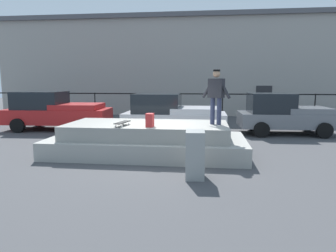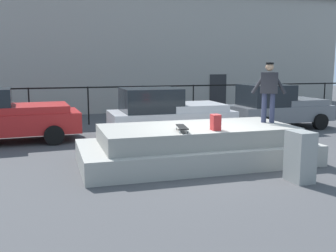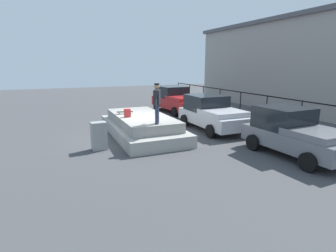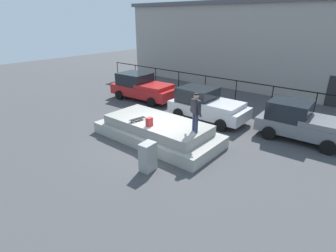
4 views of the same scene
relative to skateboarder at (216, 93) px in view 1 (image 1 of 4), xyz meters
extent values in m
plane|color=#424244|center=(-1.81, -0.26, -1.94)|extent=(60.00, 60.00, 0.00)
cube|color=#9E9B93|center=(-2.13, -0.01, -1.67)|extent=(6.11, 2.82, 0.54)
cube|color=gray|center=(-2.13, -0.01, -1.18)|extent=(5.01, 2.31, 0.44)
cylinder|color=#2D334C|center=(0.10, -0.05, -0.55)|extent=(0.14, 0.14, 0.82)
cylinder|color=#2D334C|center=(-0.10, 0.05, -0.55)|extent=(0.14, 0.14, 0.82)
cube|color=#26262B|center=(0.00, 0.00, 0.14)|extent=(0.52, 0.43, 0.58)
cylinder|color=#26262B|center=(0.25, -0.13, 0.12)|extent=(0.39, 0.27, 0.58)
cylinder|color=#26262B|center=(-0.25, 0.13, 0.12)|extent=(0.39, 0.27, 0.58)
sphere|color=tan|center=(0.00, 0.00, 0.57)|extent=(0.22, 0.22, 0.22)
cylinder|color=black|center=(0.00, 0.00, 0.67)|extent=(0.28, 0.28, 0.05)
cube|color=black|center=(-2.75, -0.67, -0.86)|extent=(0.33, 0.81, 0.02)
cylinder|color=silver|center=(-2.61, -0.43, -0.94)|extent=(0.04, 0.06, 0.06)
cylinder|color=silver|center=(-2.81, -0.40, -0.94)|extent=(0.04, 0.06, 0.06)
cylinder|color=silver|center=(-2.70, -0.93, -0.94)|extent=(0.04, 0.06, 0.06)
cylinder|color=silver|center=(-2.89, -0.90, -0.94)|extent=(0.04, 0.06, 0.06)
cube|color=red|center=(-1.91, -0.75, -0.77)|extent=(0.21, 0.29, 0.39)
cube|color=#B21E1E|center=(-7.25, 4.34, -1.29)|extent=(4.88, 2.22, 0.68)
cube|color=black|center=(-8.08, 4.29, -0.54)|extent=(2.25, 1.91, 0.81)
cube|color=#B21E1E|center=(-6.30, 4.39, -0.83)|extent=(2.25, 1.97, 0.24)
cylinder|color=black|center=(-8.79, 5.24, -1.62)|extent=(0.65, 0.26, 0.64)
cylinder|color=black|center=(-8.67, 3.26, -1.62)|extent=(0.65, 0.26, 0.64)
cylinder|color=black|center=(-5.83, 5.41, -1.62)|extent=(0.65, 0.26, 0.64)
cylinder|color=black|center=(-5.71, 3.43, -1.62)|extent=(0.65, 0.26, 0.64)
cube|color=#B7B7BC|center=(-1.64, 3.79, -1.32)|extent=(4.39, 1.95, 0.62)
cube|color=black|center=(-2.41, 3.79, -0.60)|extent=(1.97, 1.80, 0.82)
cube|color=#B7B7BC|center=(-0.76, 3.79, -0.89)|extent=(1.97, 1.86, 0.24)
cylinder|color=black|center=(-3.00, 4.79, -1.62)|extent=(0.64, 0.22, 0.64)
cylinder|color=black|center=(-3.00, 2.80, -1.62)|extent=(0.64, 0.22, 0.64)
cylinder|color=black|center=(-0.28, 4.79, -1.62)|extent=(0.64, 0.22, 0.64)
cylinder|color=black|center=(-0.28, 2.79, -1.62)|extent=(0.64, 0.22, 0.64)
cube|color=slate|center=(3.19, 4.37, -1.32)|extent=(4.09, 2.01, 0.62)
cube|color=black|center=(2.49, 4.34, -0.59)|extent=(1.88, 1.77, 0.84)
cube|color=slate|center=(3.99, 4.41, -0.89)|extent=(1.88, 1.82, 0.24)
cylinder|color=black|center=(1.90, 5.26, -1.62)|extent=(0.65, 0.25, 0.64)
cylinder|color=black|center=(1.98, 3.38, -1.62)|extent=(0.65, 0.25, 0.64)
cylinder|color=black|center=(4.40, 5.36, -1.62)|extent=(0.65, 0.25, 0.64)
cylinder|color=black|center=(4.47, 3.48, -1.62)|extent=(0.65, 0.25, 0.64)
cube|color=gray|center=(-0.54, -2.31, -1.37)|extent=(0.47, 0.62, 1.14)
cylinder|color=black|center=(-11.41, 7.52, -1.13)|extent=(0.06, 0.06, 1.64)
cylinder|color=black|center=(-9.01, 7.52, -1.13)|extent=(0.06, 0.06, 1.64)
cylinder|color=black|center=(-6.61, 7.52, -1.13)|extent=(0.06, 0.06, 1.64)
cylinder|color=black|center=(-4.21, 7.52, -1.13)|extent=(0.06, 0.06, 1.64)
cylinder|color=black|center=(-1.81, 7.52, -1.13)|extent=(0.06, 0.06, 1.64)
cylinder|color=black|center=(0.59, 7.52, -1.13)|extent=(0.06, 0.06, 1.64)
cylinder|color=black|center=(2.99, 7.52, -1.13)|extent=(0.06, 0.06, 1.64)
cylinder|color=black|center=(5.39, 7.52, -1.13)|extent=(0.06, 0.06, 1.64)
cube|color=black|center=(-1.81, 7.52, -0.35)|extent=(24.00, 0.04, 0.06)
cube|color=gray|center=(-1.81, 15.03, 1.25)|extent=(26.03, 7.92, 6.39)
cube|color=#4C4C51|center=(-1.81, 15.03, 4.60)|extent=(26.55, 8.32, 0.30)
cube|color=#262628|center=(3.39, 11.06, -0.94)|extent=(1.00, 0.06, 2.00)
camera|label=1|loc=(-0.30, -9.48, 0.36)|focal=32.97mm
camera|label=2|loc=(-5.83, -9.66, 0.67)|focal=42.35mm
camera|label=3|loc=(10.22, -3.90, 1.45)|focal=28.88mm
camera|label=4|loc=(5.59, -8.54, 3.46)|focal=28.15mm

